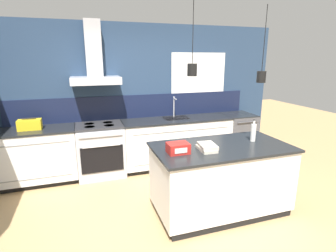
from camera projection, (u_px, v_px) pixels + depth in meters
name	position (u px, v px, depth m)	size (l,w,h in m)	color
ground_plane	(171.00, 221.00, 3.32)	(16.00, 16.00, 0.00)	tan
wall_back	(134.00, 94.00, 4.81)	(5.60, 2.13, 2.60)	navy
counter_run_left	(36.00, 156.00, 4.23)	(1.28, 0.64, 0.91)	black
counter_run_sink	(177.00, 142.00, 4.97)	(2.04, 0.64, 1.30)	black
oven_range	(101.00, 150.00, 4.54)	(0.78, 0.66, 0.91)	#B5B5BA
dishwasher	(237.00, 136.00, 5.37)	(0.59, 0.65, 0.91)	#4C4C51
kitchen_island	(220.00, 178.00, 3.46)	(1.76, 0.94, 0.91)	black
bottle_on_island	(253.00, 132.00, 3.51)	(0.07, 0.07, 0.30)	silver
book_stack	(207.00, 147.00, 3.18)	(0.22, 0.30, 0.08)	beige
red_supply_box	(178.00, 148.00, 3.09)	(0.25, 0.20, 0.12)	red
yellow_toolbox	(30.00, 125.00, 4.09)	(0.34, 0.18, 0.19)	gold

